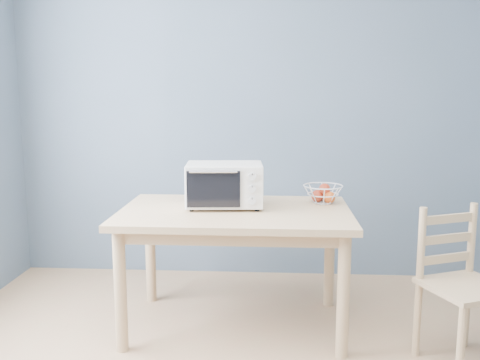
# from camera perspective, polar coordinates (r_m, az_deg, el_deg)

# --- Properties ---
(room) EXTENTS (4.01, 4.51, 2.61)m
(room) POSITION_cam_1_polar(r_m,az_deg,el_deg) (1.94, 2.79, 4.56)
(room) COLOR tan
(room) RESTS_ON ground
(dining_table) EXTENTS (1.40, 0.90, 0.75)m
(dining_table) POSITION_cam_1_polar(r_m,az_deg,el_deg) (3.29, -0.52, -4.89)
(dining_table) COLOR tan
(dining_table) RESTS_ON ground
(toaster_oven) EXTENTS (0.49, 0.38, 0.27)m
(toaster_oven) POSITION_cam_1_polar(r_m,az_deg,el_deg) (3.31, -2.00, -0.46)
(toaster_oven) COLOR white
(toaster_oven) RESTS_ON dining_table
(fruit_basket) EXTENTS (0.26, 0.26, 0.13)m
(fruit_basket) POSITION_cam_1_polar(r_m,az_deg,el_deg) (3.48, 8.87, -1.40)
(fruit_basket) COLOR silver
(fruit_basket) RESTS_ON dining_table
(dining_chair) EXTENTS (0.52, 0.52, 0.85)m
(dining_chair) POSITION_cam_1_polar(r_m,az_deg,el_deg) (3.16, 22.51, -10.63)
(dining_chair) COLOR tan
(dining_chair) RESTS_ON ground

